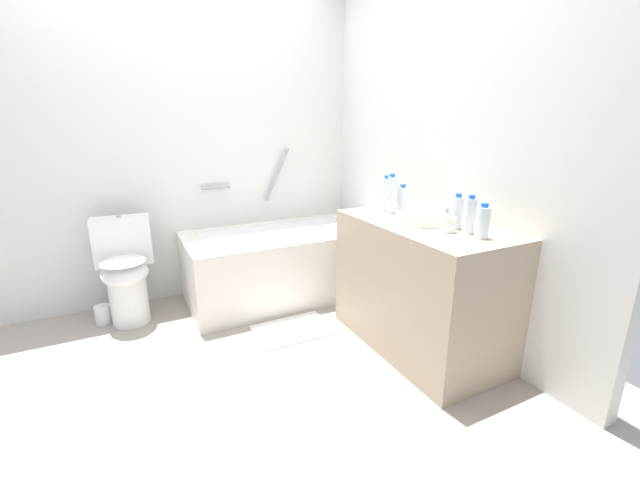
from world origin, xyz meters
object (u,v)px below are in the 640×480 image
at_px(water_bottle_1, 470,215).
at_px(water_bottle_4, 457,212).
at_px(toilet, 126,271).
at_px(sink_faucet, 446,214).
at_px(toilet_paper_roll, 103,314).
at_px(water_bottle_0, 483,222).
at_px(water_bottle_3, 386,193).
at_px(sink_basin, 422,218).
at_px(bathtub, 281,261).
at_px(water_bottle_2, 402,199).
at_px(water_bottle_5, 392,195).
at_px(drinking_glass_1, 449,225).
at_px(bath_mat, 293,330).
at_px(drinking_glass_0, 384,203).

bearing_deg(water_bottle_1, water_bottle_4, 84.18).
bearing_deg(toilet, sink_faucet, 60.53).
xyz_separation_m(toilet, sink_faucet, (1.84, -1.19, 0.48)).
bearing_deg(toilet_paper_roll, water_bottle_1, -38.93).
height_order(water_bottle_0, water_bottle_3, water_bottle_3).
distance_m(sink_basin, water_bottle_4, 0.22).
bearing_deg(bathtub, toilet_paper_roll, 175.12).
height_order(sink_faucet, toilet_paper_roll, sink_faucet).
bearing_deg(water_bottle_1, sink_faucet, 67.46).
bearing_deg(water_bottle_2, water_bottle_5, 174.39).
bearing_deg(water_bottle_4, water_bottle_3, 92.55).
height_order(bathtub, toilet_paper_roll, bathtub).
bearing_deg(sink_basin, toilet, 144.08).
distance_m(bathtub, water_bottle_5, 1.15).
xyz_separation_m(water_bottle_1, drinking_glass_1, (-0.09, 0.06, -0.06)).
relative_size(bath_mat, toilet_paper_roll, 3.93).
bearing_deg(water_bottle_4, bathtub, 113.30).
bearing_deg(toilet_paper_roll, water_bottle_2, -26.47).
xyz_separation_m(toilet, sink_basin, (1.65, -1.19, 0.47)).
bearing_deg(drinking_glass_0, water_bottle_3, 44.41).
distance_m(water_bottle_0, drinking_glass_1, 0.19).
xyz_separation_m(water_bottle_0, water_bottle_2, (0.02, 0.69, 0.00)).
relative_size(water_bottle_0, bath_mat, 0.36).
xyz_separation_m(sink_basin, water_bottle_1, (0.06, -0.30, 0.07)).
relative_size(water_bottle_3, drinking_glass_1, 2.71).
bearing_deg(water_bottle_4, water_bottle_5, 100.76).
height_order(bath_mat, toilet_paper_roll, toilet_paper_roll).
bearing_deg(water_bottle_1, drinking_glass_0, 96.77).
bearing_deg(bathtub, water_bottle_0, -70.47).
height_order(toilet, water_bottle_3, water_bottle_3).
height_order(sink_faucet, water_bottle_0, water_bottle_0).
xyz_separation_m(bathtub, water_bottle_2, (0.56, -0.83, 0.61)).
xyz_separation_m(water_bottle_2, bath_mat, (-0.72, 0.22, -0.90)).
height_order(water_bottle_2, drinking_glass_0, water_bottle_2).
bearing_deg(water_bottle_2, toilet_paper_roll, 153.53).
bearing_deg(water_bottle_3, water_bottle_4, -87.45).
xyz_separation_m(drinking_glass_0, toilet_paper_roll, (-1.82, 0.85, -0.80)).
bearing_deg(toilet_paper_roll, toilet, -10.66).
xyz_separation_m(toilet, drinking_glass_1, (1.63, -1.43, 0.49)).
distance_m(water_bottle_3, toilet_paper_roll, 2.21).
height_order(water_bottle_0, toilet_paper_roll, water_bottle_0).
bearing_deg(toilet_paper_roll, sink_faucet, -31.26).
relative_size(toilet, water_bottle_3, 3.33).
bearing_deg(drinking_glass_1, toilet, 138.60).
bearing_deg(drinking_glass_1, water_bottle_1, -36.55).
bearing_deg(bathtub, sink_faucet, -58.56).
bearing_deg(toilet, drinking_glass_1, 52.12).
bearing_deg(bath_mat, sink_faucet, -30.84).
bearing_deg(water_bottle_1, water_bottle_3, 91.37).
bearing_deg(bath_mat, bathtub, 75.22).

